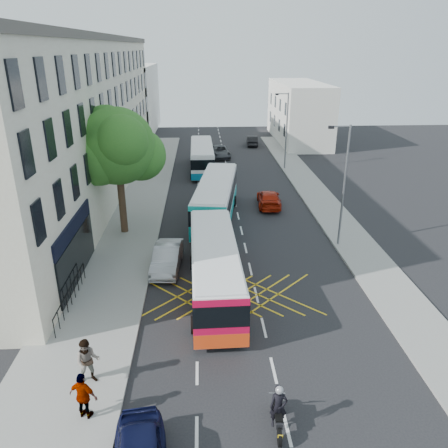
{
  "coord_description": "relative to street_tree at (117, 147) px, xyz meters",
  "views": [
    {
      "loc": [
        -2.85,
        -14.46,
        12.55
      ],
      "look_at": [
        -1.5,
        10.94,
        2.2
      ],
      "focal_mm": 35.0,
      "sensor_mm": 36.0,
      "label": 1
    }
  ],
  "objects": [
    {
      "name": "distant_car_grey",
      "position": [
        7.88,
        23.14,
        -5.61
      ],
      "size": [
        2.82,
        5.16,
        1.37
      ],
      "primitive_type": "imported",
      "rotation": [
        0.0,
        0.0,
        0.11
      ],
      "color": "#3A3D41",
      "rests_on": "ground"
    },
    {
      "name": "pedestrian_far",
      "position": [
        1.33,
        -17.18,
        -5.2
      ],
      "size": [
        1.2,
        0.81,
        1.89
      ],
      "primitive_type": "imported",
      "rotation": [
        0.0,
        0.0,
        2.79
      ],
      "color": "gray",
      "rests_on": "pavement_left"
    },
    {
      "name": "lamp_near",
      "position": [
        14.71,
        -2.97,
        -1.68
      ],
      "size": [
        1.45,
        0.15,
        8.0
      ],
      "color": "slate",
      "rests_on": "pavement_right"
    },
    {
      "name": "bus_near",
      "position": [
        6.26,
        -8.65,
        -4.73
      ],
      "size": [
        2.82,
        10.59,
        2.96
      ],
      "rotation": [
        0.0,
        0.0,
        0.02
      ],
      "color": "silver",
      "rests_on": "ground"
    },
    {
      "name": "bus_mid",
      "position": [
        6.73,
        2.57,
        -4.66
      ],
      "size": [
        4.05,
        11.27,
        3.1
      ],
      "rotation": [
        0.0,
        0.0,
        -0.14
      ],
      "color": "silver",
      "rests_on": "ground"
    },
    {
      "name": "ground",
      "position": [
        8.51,
        -14.97,
        -6.29
      ],
      "size": [
        120.0,
        120.0,
        0.0
      ],
      "primitive_type": "plane",
      "color": "black",
      "rests_on": "ground"
    },
    {
      "name": "distant_car_dark",
      "position": [
        12.65,
        29.79,
        -5.64
      ],
      "size": [
        1.6,
        4.05,
        1.31
      ],
      "primitive_type": "imported",
      "rotation": [
        0.0,
        0.0,
        3.09
      ],
      "color": "black",
      "rests_on": "ground"
    },
    {
      "name": "parked_car_silver",
      "position": [
        3.48,
        -5.63,
        -5.56
      ],
      "size": [
        1.85,
        4.54,
        1.47
      ],
      "primitive_type": "imported",
      "rotation": [
        0.0,
        0.0,
        -0.07
      ],
      "color": "#ACAFB4",
      "rests_on": "ground"
    },
    {
      "name": "terrace_main",
      "position": [
        -5.49,
        9.52,
        0.46
      ],
      "size": [
        8.3,
        45.0,
        13.5
      ],
      "color": "beige",
      "rests_on": "ground"
    },
    {
      "name": "pedestrian_near",
      "position": [
        1.07,
        -15.4,
        -5.16
      ],
      "size": [
        1.07,
        0.89,
        1.97
      ],
      "primitive_type": "imported",
      "rotation": [
        0.0,
        0.0,
        0.17
      ],
      "color": "gray",
      "rests_on": "pavement_left"
    },
    {
      "name": "pavement_right",
      "position": [
        16.01,
        0.03,
        -6.22
      ],
      "size": [
        3.0,
        70.0,
        0.15
      ],
      "primitive_type": "cube",
      "color": "gray",
      "rests_on": "ground"
    },
    {
      "name": "red_hatchback",
      "position": [
        11.29,
        5.24,
        -5.63
      ],
      "size": [
        2.19,
        4.7,
        1.33
      ],
      "primitive_type": "imported",
      "rotation": [
        0.0,
        0.0,
        3.07
      ],
      "color": "#A31A07",
      "rests_on": "ground"
    },
    {
      "name": "building_right",
      "position": [
        19.51,
        33.03,
        -2.29
      ],
      "size": [
        6.0,
        18.0,
        8.0
      ],
      "primitive_type": "cube",
      "color": "silver",
      "rests_on": "ground"
    },
    {
      "name": "railings",
      "position": [
        -1.19,
        -9.67,
        -5.57
      ],
      "size": [
        0.08,
        5.6,
        1.14
      ],
      "primitive_type": null,
      "color": "black",
      "rests_on": "pavement_left"
    },
    {
      "name": "bus_far",
      "position": [
        5.74,
        17.08,
        -4.78
      ],
      "size": [
        2.64,
        10.23,
        2.87
      ],
      "rotation": [
        0.0,
        0.0,
        0.01
      ],
      "color": "silver",
      "rests_on": "ground"
    },
    {
      "name": "street_tree",
      "position": [
        0.0,
        0.0,
        0.0
      ],
      "size": [
        6.3,
        5.7,
        8.8
      ],
      "color": "#382619",
      "rests_on": "pavement_left"
    },
    {
      "name": "terrace_far",
      "position": [
        -5.49,
        40.03,
        -1.29
      ],
      "size": [
        8.0,
        20.0,
        10.0
      ],
      "primitive_type": "cube",
      "color": "silver",
      "rests_on": "ground"
    },
    {
      "name": "pavement_left",
      "position": [
        0.01,
        0.03,
        -6.22
      ],
      "size": [
        5.0,
        70.0,
        0.15
      ],
      "primitive_type": "cube",
      "color": "gray",
      "rests_on": "ground"
    },
    {
      "name": "lamp_far",
      "position": [
        14.71,
        17.03,
        -1.68
      ],
      "size": [
        1.45,
        0.15,
        8.0
      ],
      "color": "slate",
      "rests_on": "pavement_right"
    },
    {
      "name": "motorbike",
      "position": [
        8.17,
        -17.91,
        -5.42
      ],
      "size": [
        0.66,
        2.09,
        1.86
      ],
      "rotation": [
        0.0,
        0.0,
        -0.07
      ],
      "color": "black",
      "rests_on": "ground"
    }
  ]
}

